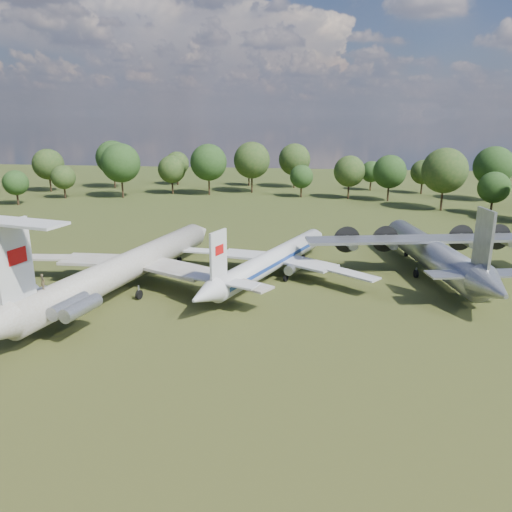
% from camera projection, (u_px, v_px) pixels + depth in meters
% --- Properties ---
extents(ground, '(300.00, 300.00, 0.00)m').
position_uv_depth(ground, '(174.00, 286.00, 66.27)').
color(ground, '#204115').
rests_on(ground, ground).
extents(il62_airliner, '(49.73, 58.76, 5.04)m').
position_uv_depth(il62_airliner, '(127.00, 273.00, 63.60)').
color(il62_airliner, '#B8B9B4').
rests_on(il62_airliner, ground).
extents(tu104_jet, '(42.48, 48.25, 4.01)m').
position_uv_depth(tu104_jet, '(273.00, 263.00, 69.26)').
color(tu104_jet, silver).
rests_on(tu104_jet, ground).
extents(an12_transport, '(42.34, 45.55, 5.16)m').
position_uv_depth(an12_transport, '(432.00, 257.00, 70.09)').
color(an12_transport, '#A1A5A9').
rests_on(an12_transport, ground).
extents(person_on_il62, '(0.70, 0.62, 1.60)m').
position_uv_depth(person_on_il62, '(43.00, 282.00, 49.95)').
color(person_on_il62, '#957B4C').
rests_on(person_on_il62, il62_airliner).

